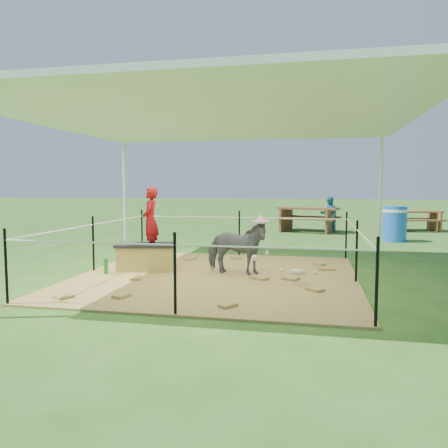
% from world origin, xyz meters
% --- Properties ---
extents(ground, '(90.00, 90.00, 0.00)m').
position_xyz_m(ground, '(0.00, 0.00, 0.00)').
color(ground, '#2D5919').
rests_on(ground, ground).
extents(hay_patch, '(4.60, 4.60, 0.03)m').
position_xyz_m(hay_patch, '(0.00, 0.00, 0.01)').
color(hay_patch, brown).
rests_on(hay_patch, ground).
extents(canopy_tent, '(6.30, 6.30, 2.90)m').
position_xyz_m(canopy_tent, '(0.00, 0.00, 2.69)').
color(canopy_tent, silver).
rests_on(canopy_tent, ground).
extents(rope_fence, '(4.54, 4.54, 1.00)m').
position_xyz_m(rope_fence, '(0.00, -0.00, 0.64)').
color(rope_fence, black).
rests_on(rope_fence, ground).
extents(straw_bale, '(1.03, 0.66, 0.43)m').
position_xyz_m(straw_bale, '(-1.35, 0.22, 0.24)').
color(straw_bale, olive).
rests_on(straw_bale, hay_patch).
extents(dark_cloth, '(1.11, 0.72, 0.05)m').
position_xyz_m(dark_cloth, '(-1.35, 0.22, 0.48)').
color(dark_cloth, black).
rests_on(dark_cloth, straw_bale).
extents(woman, '(0.35, 0.47, 1.15)m').
position_xyz_m(woman, '(-1.25, 0.22, 1.03)').
color(woman, '#A81014').
rests_on(woman, straw_bale).
extents(green_bottle, '(0.09, 0.09, 0.27)m').
position_xyz_m(green_bottle, '(-1.90, -0.23, 0.16)').
color(green_bottle, '#1C802C').
rests_on(green_bottle, hay_patch).
extents(pony, '(1.12, 0.59, 0.91)m').
position_xyz_m(pony, '(0.30, 0.17, 0.49)').
color(pony, '#48484D').
rests_on(pony, hay_patch).
extents(pink_hat, '(0.28, 0.28, 0.13)m').
position_xyz_m(pink_hat, '(0.30, 0.17, 1.01)').
color(pink_hat, pink).
rests_on(pink_hat, pony).
extents(foal, '(0.86, 0.58, 0.44)m').
position_xyz_m(foal, '(1.36, -0.40, 0.25)').
color(foal, beige).
rests_on(foal, hay_patch).
extents(trash_barrel, '(0.74, 0.74, 0.98)m').
position_xyz_m(trash_barrel, '(3.78, 5.66, 0.49)').
color(trash_barrel, blue).
rests_on(trash_barrel, ground).
extents(picnic_table_near, '(2.24, 1.85, 0.82)m').
position_xyz_m(picnic_table_near, '(1.40, 7.84, 0.41)').
color(picnic_table_near, brown).
rests_on(picnic_table_near, ground).
extents(picnic_table_far, '(1.78, 1.39, 0.69)m').
position_xyz_m(picnic_table_far, '(4.99, 8.83, 0.34)').
color(picnic_table_far, brown).
rests_on(picnic_table_far, ground).
extents(distant_person, '(0.61, 0.49, 1.19)m').
position_xyz_m(distant_person, '(2.08, 7.85, 0.59)').
color(distant_person, teal).
rests_on(distant_person, ground).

